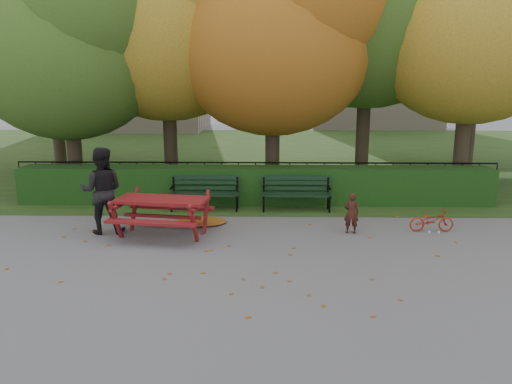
{
  "coord_description": "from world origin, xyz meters",
  "views": [
    {
      "loc": [
        0.31,
        -9.08,
        3.36
      ],
      "look_at": [
        0.09,
        1.4,
        1.0
      ],
      "focal_mm": 35.0,
      "sensor_mm": 36.0,
      "label": 1
    }
  ],
  "objects_px": {
    "tree_c": "(285,28)",
    "picnic_table": "(162,207)",
    "bench_left": "(205,190)",
    "tree_g": "(492,22)",
    "bicycle": "(432,220)",
    "tree_b": "(176,11)",
    "child": "(351,213)",
    "tree_a": "(73,38)",
    "tree_e": "(488,17)",
    "adult": "(102,191)",
    "tree_f": "(55,12)",
    "bench_right": "(296,191)"
  },
  "relations": [
    {
      "from": "tree_g",
      "to": "picnic_table",
      "type": "distance_m",
      "value": 14.07
    },
    {
      "from": "adult",
      "to": "bicycle",
      "type": "relative_size",
      "value": 1.95
    },
    {
      "from": "tree_a",
      "to": "picnic_table",
      "type": "relative_size",
      "value": 3.43
    },
    {
      "from": "tree_b",
      "to": "adult",
      "type": "bearing_deg",
      "value": -99.83
    },
    {
      "from": "tree_c",
      "to": "tree_g",
      "type": "distance_m",
      "value": 8.43
    },
    {
      "from": "tree_a",
      "to": "tree_g",
      "type": "relative_size",
      "value": 0.88
    },
    {
      "from": "tree_f",
      "to": "bench_right",
      "type": "height_order",
      "value": "tree_f"
    },
    {
      "from": "tree_c",
      "to": "bench_left",
      "type": "xyz_separation_m",
      "value": [
        -2.13,
        -2.26,
        -4.3
      ]
    },
    {
      "from": "tree_e",
      "to": "tree_f",
      "type": "bearing_deg",
      "value": 165.75
    },
    {
      "from": "tree_a",
      "to": "tree_b",
      "type": "height_order",
      "value": "tree_b"
    },
    {
      "from": "tree_e",
      "to": "adult",
      "type": "distance_m",
      "value": 11.46
    },
    {
      "from": "tree_e",
      "to": "tree_a",
      "type": "bearing_deg",
      "value": -179.06
    },
    {
      "from": "tree_e",
      "to": "bench_left",
      "type": "distance_m",
      "value": 9.29
    },
    {
      "from": "tree_c",
      "to": "picnic_table",
      "type": "height_order",
      "value": "tree_c"
    },
    {
      "from": "tree_e",
      "to": "tree_g",
      "type": "height_order",
      "value": "tree_g"
    },
    {
      "from": "tree_g",
      "to": "child",
      "type": "bearing_deg",
      "value": -127.18
    },
    {
      "from": "tree_a",
      "to": "bench_left",
      "type": "height_order",
      "value": "tree_a"
    },
    {
      "from": "tree_b",
      "to": "bicycle",
      "type": "height_order",
      "value": "tree_b"
    },
    {
      "from": "tree_a",
      "to": "adult",
      "type": "height_order",
      "value": "tree_a"
    },
    {
      "from": "picnic_table",
      "to": "bench_left",
      "type": "bearing_deg",
      "value": 82.2
    },
    {
      "from": "picnic_table",
      "to": "tree_b",
      "type": "bearing_deg",
      "value": 103.47
    },
    {
      "from": "bench_left",
      "to": "child",
      "type": "distance_m",
      "value": 4.05
    },
    {
      "from": "tree_e",
      "to": "bicycle",
      "type": "xyz_separation_m",
      "value": [
        -2.47,
        -3.92,
        -4.82
      ]
    },
    {
      "from": "tree_f",
      "to": "child",
      "type": "height_order",
      "value": "tree_f"
    },
    {
      "from": "bench_left",
      "to": "tree_c",
      "type": "bearing_deg",
      "value": 46.64
    },
    {
      "from": "tree_g",
      "to": "bicycle",
      "type": "xyz_separation_m",
      "value": [
        -4.28,
        -7.91,
        -5.11
      ]
    },
    {
      "from": "tree_a",
      "to": "bench_left",
      "type": "bearing_deg",
      "value": -25.76
    },
    {
      "from": "tree_c",
      "to": "tree_g",
      "type": "xyz_separation_m",
      "value": [
        7.5,
        3.8,
        0.55
      ]
    },
    {
      "from": "tree_a",
      "to": "picnic_table",
      "type": "height_order",
      "value": "tree_a"
    },
    {
      "from": "tree_f",
      "to": "tree_g",
      "type": "xyz_separation_m",
      "value": [
        15.47,
        0.52,
        -0.32
      ]
    },
    {
      "from": "tree_g",
      "to": "child",
      "type": "relative_size",
      "value": 9.23
    },
    {
      "from": "bench_right",
      "to": "adult",
      "type": "relative_size",
      "value": 0.93
    },
    {
      "from": "bench_left",
      "to": "bench_right",
      "type": "height_order",
      "value": "same"
    },
    {
      "from": "tree_c",
      "to": "child",
      "type": "relative_size",
      "value": 8.64
    },
    {
      "from": "bench_left",
      "to": "adult",
      "type": "distance_m",
      "value": 2.94
    },
    {
      "from": "bench_right",
      "to": "child",
      "type": "xyz_separation_m",
      "value": [
        1.11,
        -2.01,
        -0.06
      ]
    },
    {
      "from": "tree_a",
      "to": "tree_b",
      "type": "distance_m",
      "value": 3.11
    },
    {
      "from": "tree_b",
      "to": "child",
      "type": "relative_size",
      "value": 9.49
    },
    {
      "from": "bench_right",
      "to": "adult",
      "type": "xyz_separation_m",
      "value": [
        -4.43,
        -2.08,
        0.44
      ]
    },
    {
      "from": "tree_f",
      "to": "child",
      "type": "relative_size",
      "value": 9.92
    },
    {
      "from": "tree_a",
      "to": "child",
      "type": "bearing_deg",
      "value": -27.7
    },
    {
      "from": "tree_e",
      "to": "bench_left",
      "type": "relative_size",
      "value": 4.53
    },
    {
      "from": "bench_right",
      "to": "tree_c",
      "type": "bearing_deg",
      "value": 96.7
    },
    {
      "from": "tree_f",
      "to": "tree_g",
      "type": "height_order",
      "value": "tree_f"
    },
    {
      "from": "tree_f",
      "to": "bench_left",
      "type": "xyz_separation_m",
      "value": [
        5.83,
        -5.54,
        -5.17
      ]
    },
    {
      "from": "tree_e",
      "to": "tree_g",
      "type": "distance_m",
      "value": 4.39
    },
    {
      "from": "tree_e",
      "to": "adult",
      "type": "xyz_separation_m",
      "value": [
        -9.85,
        -4.14,
        -4.12
      ]
    },
    {
      "from": "tree_a",
      "to": "tree_g",
      "type": "height_order",
      "value": "tree_g"
    },
    {
      "from": "tree_b",
      "to": "tree_g",
      "type": "relative_size",
      "value": 1.03
    },
    {
      "from": "bicycle",
      "to": "bench_left",
      "type": "bearing_deg",
      "value": 70.51
    }
  ]
}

